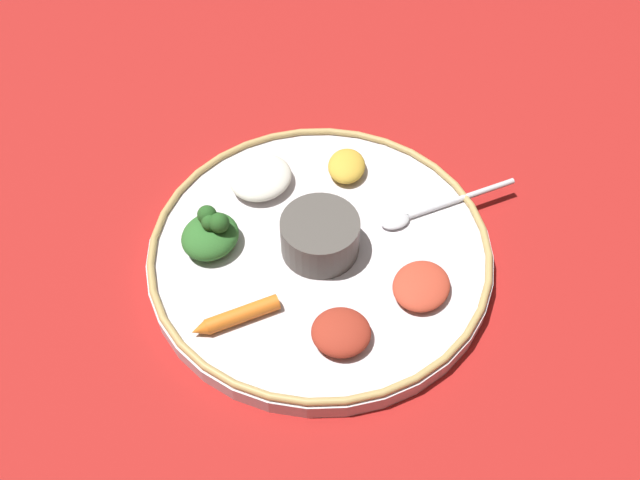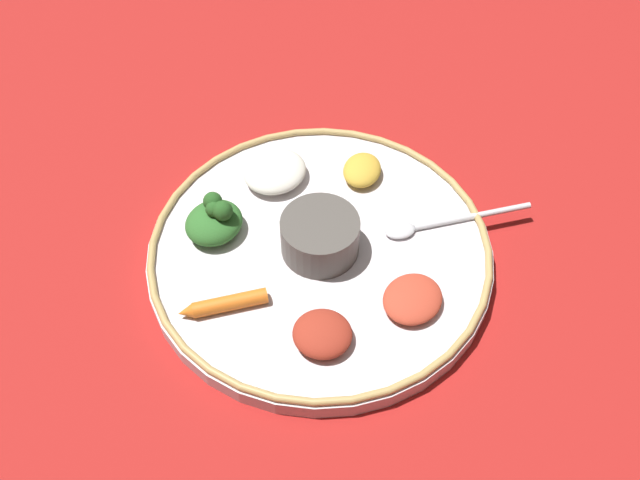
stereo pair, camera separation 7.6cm
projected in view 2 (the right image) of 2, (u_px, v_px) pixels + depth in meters
name	position (u px, v px, depth m)	size (l,w,h in m)	color
ground_plane	(320.00, 260.00, 0.79)	(2.40, 2.40, 0.00)	maroon
platter	(320.00, 254.00, 0.78)	(0.38, 0.38, 0.02)	silver
platter_rim	(320.00, 247.00, 0.77)	(0.37, 0.37, 0.01)	tan
center_bowl	(320.00, 235.00, 0.75)	(0.08, 0.08, 0.04)	#4C4742
spoon	(435.00, 224.00, 0.79)	(0.03, 0.17, 0.01)	silver
greens_pile	(215.00, 220.00, 0.77)	(0.09, 0.09, 0.05)	#2D6628
carrot_near_spoon	(224.00, 304.00, 0.72)	(0.02, 0.09, 0.02)	orange
mound_rice_white	(275.00, 171.00, 0.83)	(0.08, 0.07, 0.03)	silver
mound_berbere_red	(413.00, 299.00, 0.72)	(0.07, 0.06, 0.02)	#B73D28
mound_lentil_yellow	(362.00, 170.00, 0.83)	(0.05, 0.04, 0.02)	gold
mound_beet	(322.00, 334.00, 0.69)	(0.06, 0.06, 0.02)	maroon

